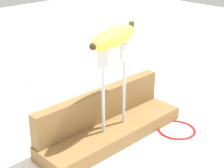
{
  "coord_description": "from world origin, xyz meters",
  "views": [
    {
      "loc": [
        -0.5,
        -0.51,
        0.44
      ],
      "look_at": [
        0.0,
        0.0,
        0.13
      ],
      "focal_mm": 58.88,
      "sensor_mm": 36.0,
      "label": 1
    }
  ],
  "objects_px": {
    "fork_stand_center": "(114,81)",
    "wire_coil": "(177,129)",
    "fork_fallen_near": "(44,84)",
    "banana_raised_center": "(114,37)"
  },
  "relations": [
    {
      "from": "fork_stand_center",
      "to": "fork_fallen_near",
      "type": "bearing_deg",
      "value": 80.16
    },
    {
      "from": "fork_stand_center",
      "to": "fork_fallen_near",
      "type": "height_order",
      "value": "fork_stand_center"
    },
    {
      "from": "banana_raised_center",
      "to": "wire_coil",
      "type": "relative_size",
      "value": 1.78
    },
    {
      "from": "fork_fallen_near",
      "to": "wire_coil",
      "type": "relative_size",
      "value": 2.1
    },
    {
      "from": "fork_stand_center",
      "to": "wire_coil",
      "type": "distance_m",
      "value": 0.21
    },
    {
      "from": "fork_stand_center",
      "to": "banana_raised_center",
      "type": "distance_m",
      "value": 0.09
    },
    {
      "from": "fork_stand_center",
      "to": "banana_raised_center",
      "type": "bearing_deg",
      "value": -166.58
    },
    {
      "from": "fork_stand_center",
      "to": "wire_coil",
      "type": "bearing_deg",
      "value": -30.1
    },
    {
      "from": "fork_fallen_near",
      "to": "wire_coil",
      "type": "bearing_deg",
      "value": -81.11
    },
    {
      "from": "fork_stand_center",
      "to": "fork_fallen_near",
      "type": "xyz_separation_m",
      "value": [
        0.06,
        0.36,
        -0.14
      ]
    }
  ]
}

